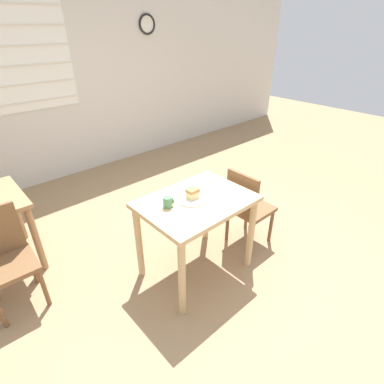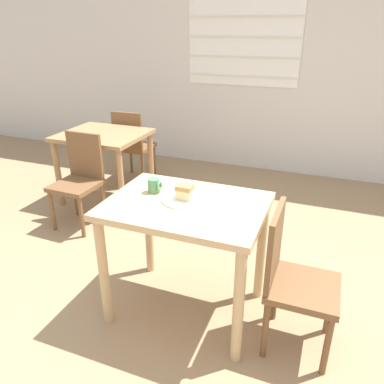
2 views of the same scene
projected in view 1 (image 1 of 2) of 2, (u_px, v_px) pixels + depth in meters
The scene contains 8 objects.
ground_plane at pixel (217, 275), 2.80m from camera, with size 14.00×14.00×0.00m, color #997A56.
wall_back at pixel (59, 78), 4.06m from camera, with size 10.00×0.09×2.80m.
dining_table_near at pixel (196, 213), 2.55m from camera, with size 0.93×0.69×0.77m.
chair_near_window at pixel (247, 206), 2.99m from camera, with size 0.38×0.38×0.85m.
chair_far_corner at pixel (5, 257), 2.34m from camera, with size 0.39×0.39×0.85m.
plate at pixel (192, 199), 2.49m from camera, with size 0.26×0.26×0.01m.
cake_slice at pixel (193, 193), 2.47m from camera, with size 0.09×0.08×0.09m.
coffee_mug at pixel (168, 202), 2.37m from camera, with size 0.08×0.08×0.09m.
Camera 1 is at (-1.55, -1.37, 2.06)m, focal length 28.00 mm.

